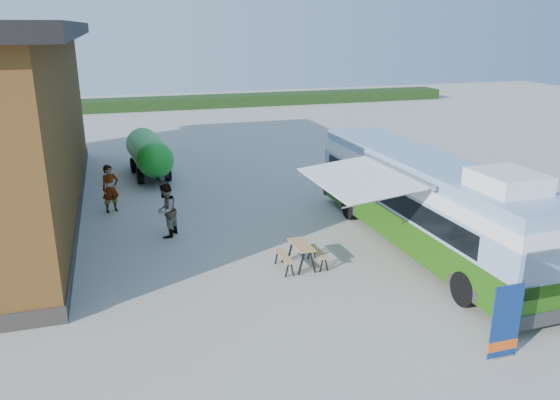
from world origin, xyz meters
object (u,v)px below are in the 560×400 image
object	(u,v)px
slurry_tanker	(149,152)
person_b	(166,210)
banner	(505,328)
bus	(426,200)
picnic_table	(301,250)
person_a	(110,189)

from	to	relation	value
slurry_tanker	person_b	bearing A→B (deg)	-95.29
banner	slurry_tanker	distance (m)	19.83
banner	bus	bearing A→B (deg)	74.04
banner	picnic_table	size ratio (longest dim) A/B	1.30
bus	picnic_table	xyz separation A→B (m)	(-4.56, -0.24, -1.16)
banner	person_a	distance (m)	16.01
bus	slurry_tanker	distance (m)	14.94
slurry_tanker	bus	bearing A→B (deg)	-61.17
person_b	slurry_tanker	xyz separation A→B (m)	(0.05, 8.66, 0.26)
picnic_table	person_b	xyz separation A→B (m)	(-3.80, 3.99, 0.41)
banner	slurry_tanker	size ratio (longest dim) A/B	0.31
bus	slurry_tanker	bearing A→B (deg)	123.04
person_a	slurry_tanker	distance (m)	5.51
bus	person_a	world-z (taller)	bus
bus	person_a	bearing A→B (deg)	143.95
person_b	person_a	bearing A→B (deg)	-121.04
bus	banner	xyz separation A→B (m)	(-1.71, -6.29, -0.99)
picnic_table	person_a	distance (m)	9.42
bus	person_b	world-z (taller)	bus
bus	banner	bearing A→B (deg)	-105.96
bus	slurry_tanker	world-z (taller)	bus
picnic_table	person_b	distance (m)	5.52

